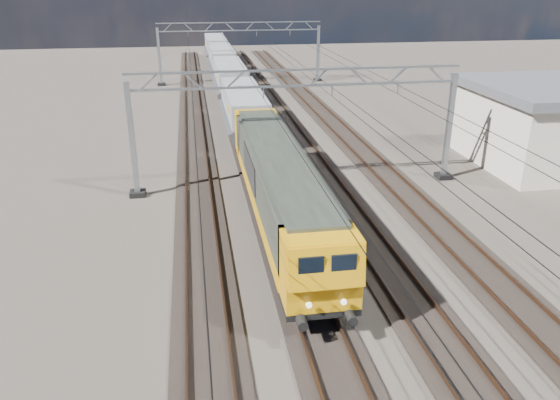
{
  "coord_description": "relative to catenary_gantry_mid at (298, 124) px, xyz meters",
  "views": [
    {
      "loc": [
        -6.03,
        -26.69,
        11.85
      ],
      "look_at": [
        -2.32,
        -3.8,
        2.4
      ],
      "focal_mm": 35.0,
      "sensor_mm": 36.0,
      "label": 1
    }
  ],
  "objects": [
    {
      "name": "ground",
      "position": [
        -0.0,
        -4.0,
        -3.91
      ],
      "size": [
        160.0,
        160.0,
        0.0
      ],
      "primitive_type": "plane",
      "color": "#2B2620",
      "rests_on": "ground"
    },
    {
      "name": "track_outer_west",
      "position": [
        -6.0,
        -4.0,
        -3.83
      ],
      "size": [
        2.6,
        140.0,
        0.3
      ],
      "color": "black",
      "rests_on": "ground"
    },
    {
      "name": "track_loco",
      "position": [
        -2.0,
        -4.0,
        -3.83
      ],
      "size": [
        2.6,
        140.0,
        0.3
      ],
      "color": "black",
      "rests_on": "ground"
    },
    {
      "name": "track_inner_east",
      "position": [
        2.0,
        -4.0,
        -3.83
      ],
      "size": [
        2.6,
        140.0,
        0.3
      ],
      "color": "black",
      "rests_on": "ground"
    },
    {
      "name": "track_outer_east",
      "position": [
        6.0,
        -4.0,
        -3.83
      ],
      "size": [
        2.6,
        140.0,
        0.3
      ],
      "color": "black",
      "rests_on": "ground"
    },
    {
      "name": "catenary_gantry_mid",
      "position": [
        0.0,
        0.0,
        0.0
      ],
      "size": [
        19.9,
        0.9,
        7.11
      ],
      "color": "#939AA0",
      "rests_on": "ground"
    },
    {
      "name": "catenary_gantry_far",
      "position": [
        0.0,
        36.0,
        0.0
      ],
      "size": [
        19.9,
        0.9,
        7.11
      ],
      "color": "#939AA0",
      "rests_on": "ground"
    },
    {
      "name": "overhead_wires",
      "position": [
        -0.0,
        4.0,
        1.84
      ],
      "size": [
        12.03,
        140.0,
        0.53
      ],
      "color": "black",
      "rests_on": "ground"
    },
    {
      "name": "locomotive",
      "position": [
        -2.0,
        -5.36,
        -1.58
      ],
      "size": [
        2.76,
        21.1,
        3.62
      ],
      "color": "black",
      "rests_on": "ground"
    },
    {
      "name": "hopper_wagon_lead",
      "position": [
        -2.0,
        12.34,
        -1.67
      ],
      "size": [
        3.38,
        13.0,
        3.25
      ],
      "color": "black",
      "rests_on": "ground"
    },
    {
      "name": "hopper_wagon_mid",
      "position": [
        -2.0,
        26.54,
        -1.67
      ],
      "size": [
        3.38,
        13.0,
        3.25
      ],
      "color": "black",
      "rests_on": "ground"
    },
    {
      "name": "hopper_wagon_third",
      "position": [
        -2.0,
        40.74,
        -1.67
      ],
      "size": [
        3.38,
        13.0,
        3.25
      ],
      "color": "black",
      "rests_on": "ground"
    },
    {
      "name": "hopper_wagon_fourth",
      "position": [
        -2.0,
        54.94,
        -1.67
      ],
      "size": [
        3.38,
        13.0,
        3.25
      ],
      "color": "black",
      "rests_on": "ground"
    }
  ]
}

